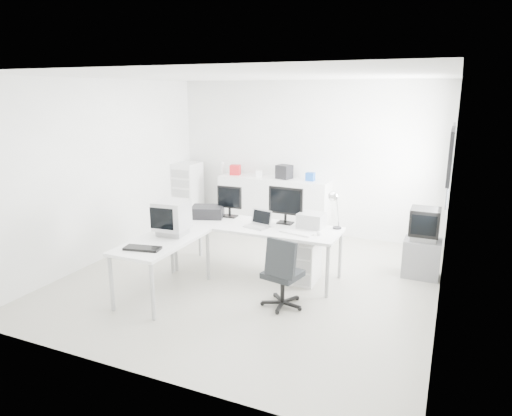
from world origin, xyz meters
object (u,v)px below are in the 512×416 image
at_px(main_desk, 256,250).
at_px(tv_cabinet, 421,258).
at_px(sideboard, 274,205).
at_px(drawer_pedestal, 303,261).
at_px(side_desk, 163,267).
at_px(laptop, 257,220).
at_px(inkjet_printer, 208,212).
at_px(lcd_monitor_small, 230,201).
at_px(crt_tv, 425,225).
at_px(office_chair, 283,271).
at_px(filing_cabinet, 188,194).
at_px(lcd_monitor_large, 286,205).
at_px(crt_monitor, 172,217).
at_px(laser_printer, 311,220).

relative_size(main_desk, tv_cabinet, 4.35).
height_order(main_desk, tv_cabinet, main_desk).
bearing_deg(sideboard, drawer_pedestal, -58.32).
height_order(side_desk, laptop, laptop).
bearing_deg(drawer_pedestal, inkjet_printer, 178.15).
xyz_separation_m(lcd_monitor_small, crt_tv, (2.76, 0.64, -0.22)).
xyz_separation_m(main_desk, inkjet_printer, (-0.85, 0.10, 0.46)).
bearing_deg(main_desk, office_chair, -48.66).
relative_size(tv_cabinet, filing_cabinet, 0.44).
height_order(lcd_monitor_small, crt_tv, lcd_monitor_small).
relative_size(inkjet_printer, office_chair, 0.50).
distance_m(lcd_monitor_large, crt_tv, 1.98).
xyz_separation_m(laptop, tv_cabinet, (2.16, 0.99, -0.58)).
distance_m(main_desk, inkjet_printer, 0.97).
xyz_separation_m(lcd_monitor_large, tv_cabinet, (1.86, 0.64, -0.74)).
bearing_deg(laptop, lcd_monitor_large, 62.80).
relative_size(lcd_monitor_small, laptop, 1.53).
relative_size(side_desk, sideboard, 0.67).
height_order(lcd_monitor_small, office_chair, lcd_monitor_small).
height_order(lcd_monitor_small, laptop, lcd_monitor_small).
xyz_separation_m(laptop, crt_monitor, (-0.90, -0.75, 0.14)).
xyz_separation_m(lcd_monitor_small, laser_printer, (1.30, -0.03, -0.14)).
distance_m(main_desk, crt_tv, 2.42).
bearing_deg(laser_printer, inkjet_printer, -172.40).
height_order(lcd_monitor_large, laptop, lcd_monitor_large).
height_order(laser_printer, crt_monitor, crt_monitor).
distance_m(lcd_monitor_large, crt_monitor, 1.63).
bearing_deg(crt_monitor, side_desk, -95.72).
height_order(crt_monitor, sideboard, crt_monitor).
xyz_separation_m(side_desk, sideboard, (0.32, 3.15, 0.15)).
height_order(lcd_monitor_large, laser_printer, lcd_monitor_large).
bearing_deg(side_desk, office_chair, 10.86).
xyz_separation_m(main_desk, filing_cabinet, (-2.29, 1.85, 0.25)).
distance_m(laser_printer, crt_tv, 1.61).
distance_m(lcd_monitor_large, sideboard, 2.07).
bearing_deg(tv_cabinet, filing_cabinet, 168.00).
relative_size(drawer_pedestal, lcd_monitor_small, 1.23).
relative_size(main_desk, inkjet_printer, 5.10).
xyz_separation_m(crt_monitor, office_chair, (1.56, 0.05, -0.53)).
distance_m(side_desk, office_chair, 1.59).
height_order(crt_monitor, office_chair, crt_monitor).
relative_size(drawer_pedestal, laser_printer, 1.69).
distance_m(main_desk, laser_printer, 0.92).
distance_m(side_desk, filing_cabinet, 3.29).
relative_size(inkjet_printer, laser_printer, 1.32).
distance_m(drawer_pedestal, lcd_monitor_large, 0.82).
bearing_deg(crt_tv, laptop, -155.34).
height_order(laptop, sideboard, sideboard).
xyz_separation_m(office_chair, crt_tv, (1.51, 1.69, 0.31)).
distance_m(drawer_pedestal, laser_printer, 0.58).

